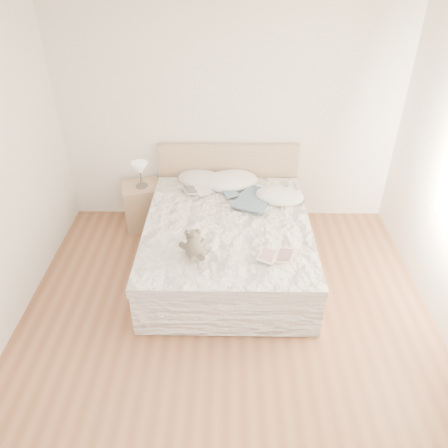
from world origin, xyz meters
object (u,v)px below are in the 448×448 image
Objects in this scene: table_lamp at (140,170)px; teddy_bear at (195,253)px; bed at (228,241)px; photo_book at (197,191)px; childrens_book at (276,256)px; nightstand at (143,205)px.

teddy_bear is at bearing -62.60° from table_lamp.
bed is 6.67× the size of photo_book.
table_lamp is at bearing 154.46° from childrens_book.
bed is 0.71m from photo_book.
photo_book is (-0.35, 0.53, 0.32)m from bed.
teddy_bear is at bearing -108.92° from photo_book.
bed reaches higher than table_lamp.
bed is 1.37m from table_lamp.
nightstand is 0.51m from table_lamp.
photo_book is at bearing -18.58° from nightstand.
table_lamp is 0.96× the size of childrens_book.
table_lamp is at bearing 102.68° from teddy_bear.
nightstand is at bearing 141.69° from table_lamp.
photo_book is at bearing 123.79° from bed.
childrens_book is (1.49, -1.43, -0.15)m from table_lamp.
photo_book is (0.71, -0.24, 0.35)m from nightstand.
childrens_book is at bearing -43.81° from table_lamp.
teddy_bear is (0.05, -1.20, 0.02)m from photo_book.
teddy_bear is (-0.75, 0.01, 0.02)m from childrens_book.
table_lamp is at bearing 144.22° from bed.
bed is 3.83× the size of nightstand.
teddy_bear is at bearing -62.14° from nightstand.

